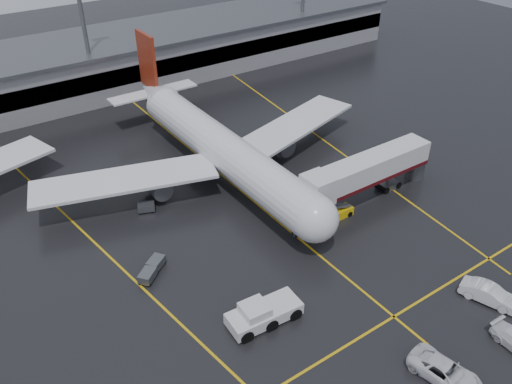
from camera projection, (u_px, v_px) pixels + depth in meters
ground at (260, 207)px, 64.88m from camera, size 220.00×220.00×0.00m
apron_line_centre at (260, 207)px, 64.88m from camera, size 0.25×90.00×0.02m
apron_line_stop at (394, 317)px, 49.79m from camera, size 60.00×0.25×0.02m
apron_line_left at (73, 222)px, 62.24m from camera, size 9.99×69.35×0.02m
apron_line_right at (319, 137)px, 80.28m from camera, size 7.57×69.64×0.02m
terminal at (108, 62)px, 95.37m from camera, size 122.00×19.00×8.60m
light_mast_mid at (82, 16)px, 83.33m from camera, size 3.00×1.20×25.45m
main_airliner at (218, 145)px, 69.21m from camera, size 48.80×45.60×14.10m
jet_bridge at (368, 172)px, 64.23m from camera, size 19.90×3.40×6.05m
pushback_tractor at (262, 314)px, 48.76m from camera, size 7.22×3.44×2.52m
belt_loader at (339, 213)px, 62.86m from camera, size 3.53×1.70×2.22m
service_van_a at (445, 372)px, 43.55m from camera, size 3.92×6.60×1.72m
service_van_c at (489, 294)px, 51.02m from camera, size 3.60×5.80×1.80m
baggage_cart_a at (156, 263)px, 55.26m from camera, size 2.38×2.20×1.12m
baggage_cart_b at (147, 276)px, 53.61m from camera, size 2.37×2.27×1.12m
baggage_cart_c at (146, 207)px, 63.76m from camera, size 2.35×1.97×1.12m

